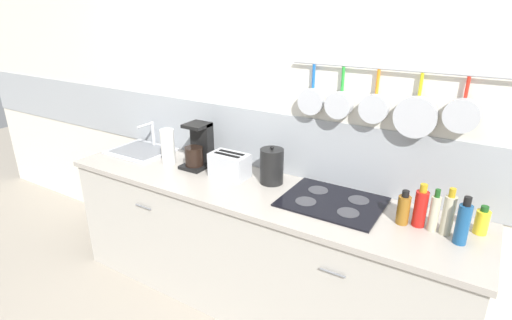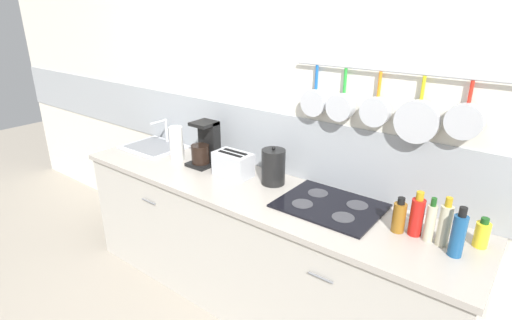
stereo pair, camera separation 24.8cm
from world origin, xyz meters
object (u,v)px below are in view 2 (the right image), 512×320
(bottle_olive_oil, at_px, (458,235))
(bottle_sesame_oil, at_px, (482,234))
(toaster, at_px, (233,164))
(kettle, at_px, (273,167))
(bottle_vinegar, at_px, (430,222))
(bottle_dish_soap, at_px, (445,224))
(coffee_maker, at_px, (206,146))
(bottle_hot_sauce, at_px, (399,217))
(paper_towel_roll, at_px, (177,144))
(bottle_cooking_wine, at_px, (417,216))

(bottle_olive_oil, height_order, bottle_sesame_oil, bottle_olive_oil)
(toaster, bearing_deg, kettle, 12.01)
(bottle_vinegar, bearing_deg, bottle_dish_soap, -0.43)
(coffee_maker, height_order, kettle, coffee_maker)
(bottle_hot_sauce, bearing_deg, paper_towel_roll, -179.67)
(bottle_sesame_oil, bearing_deg, bottle_cooking_wine, -163.30)
(kettle, xyz_separation_m, bottle_hot_sauce, (0.86, -0.09, -0.03))
(coffee_maker, relative_size, bottle_hot_sauce, 1.67)
(toaster, distance_m, bottle_cooking_wine, 1.23)
(kettle, relative_size, bottle_dish_soap, 1.00)
(bottle_hot_sauce, xyz_separation_m, bottle_olive_oil, (0.29, -0.05, 0.03))
(bottle_vinegar, xyz_separation_m, bottle_dish_soap, (0.07, -0.00, 0.01))
(coffee_maker, xyz_separation_m, toaster, (0.30, -0.05, -0.05))
(bottle_cooking_wine, distance_m, bottle_olive_oil, 0.22)
(bottle_dish_soap, xyz_separation_m, bottle_sesame_oil, (0.15, 0.10, -0.05))
(bottle_olive_oil, relative_size, bottle_sesame_oil, 1.63)
(coffee_maker, xyz_separation_m, bottle_sesame_oil, (1.83, 0.03, -0.07))
(bottle_sesame_oil, bearing_deg, bottle_olive_oil, -116.59)
(kettle, height_order, bottle_hot_sauce, kettle)
(bottle_hot_sauce, bearing_deg, bottle_dish_soap, 1.75)
(bottle_hot_sauce, relative_size, bottle_cooking_wine, 0.80)
(bottle_olive_oil, bearing_deg, toaster, 176.92)
(coffee_maker, bearing_deg, toaster, -8.51)
(bottle_olive_oil, bearing_deg, bottle_cooking_wine, 161.17)
(toaster, height_order, bottle_olive_oil, bottle_olive_oil)
(bottle_hot_sauce, relative_size, bottle_olive_oil, 0.76)
(toaster, xyz_separation_m, bottle_dish_soap, (1.37, -0.02, 0.03))
(bottle_cooking_wine, distance_m, bottle_vinegar, 0.07)
(bottle_cooking_wine, relative_size, bottle_dish_soap, 0.94)
(coffee_maker, relative_size, bottle_cooking_wine, 1.33)
(bottle_hot_sauce, bearing_deg, bottle_cooking_wine, 15.36)
(bottle_sesame_oil, bearing_deg, toaster, -177.00)
(toaster, bearing_deg, coffee_maker, 171.49)
(toaster, distance_m, bottle_dish_soap, 1.37)
(bottle_olive_oil, bearing_deg, bottle_vinegar, 157.86)
(bottle_vinegar, relative_size, bottle_olive_oil, 0.93)
(bottle_dish_soap, distance_m, bottle_sesame_oil, 0.19)
(toaster, bearing_deg, paper_towel_roll, -175.89)
(bottle_vinegar, bearing_deg, bottle_cooking_wine, 168.08)
(bottle_hot_sauce, bearing_deg, bottle_sesame_oil, 16.41)
(toaster, xyz_separation_m, bottle_sesame_oil, (1.52, 0.08, -0.01))
(bottle_cooking_wine, xyz_separation_m, bottle_dish_soap, (0.14, -0.02, 0.01))
(coffee_maker, relative_size, bottle_vinegar, 1.37)
(coffee_maker, distance_m, bottle_vinegar, 1.61)
(bottle_dish_soap, bearing_deg, bottle_vinegar, 179.57)
(coffee_maker, height_order, bottle_olive_oil, coffee_maker)
(bottle_dish_soap, bearing_deg, bottle_olive_oil, -37.26)
(bottle_hot_sauce, xyz_separation_m, bottle_dish_soap, (0.21, 0.01, 0.03))
(bottle_cooking_wine, distance_m, bottle_sesame_oil, 0.30)
(kettle, bearing_deg, bottle_dish_soap, -4.48)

